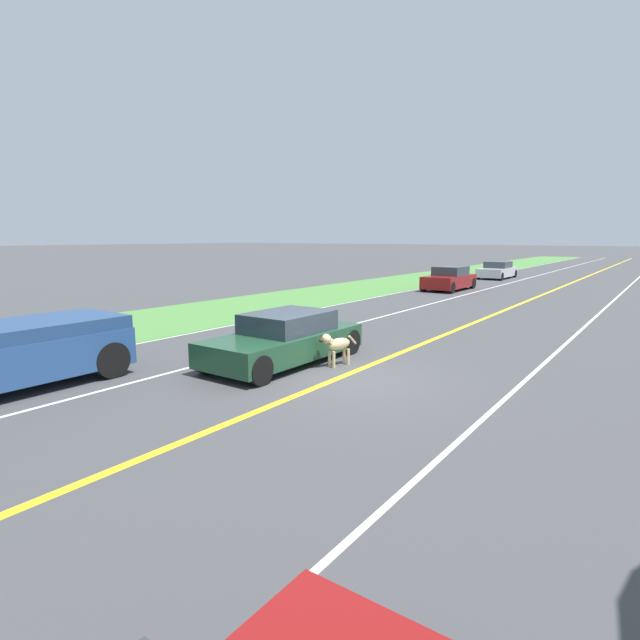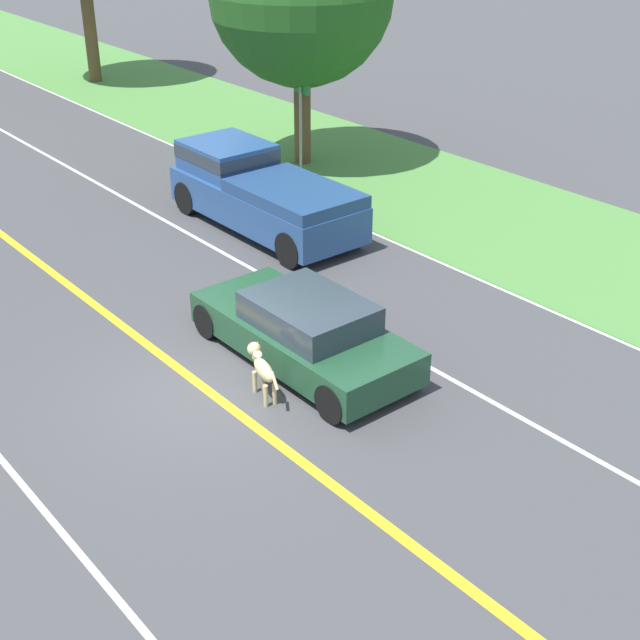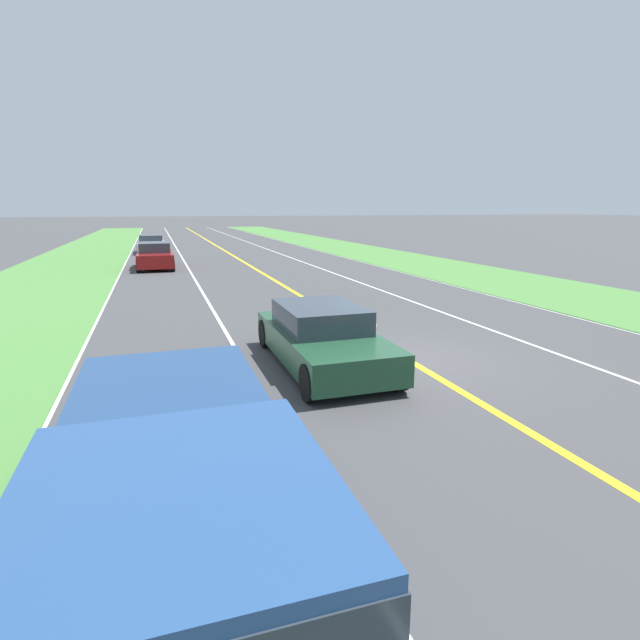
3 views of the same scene
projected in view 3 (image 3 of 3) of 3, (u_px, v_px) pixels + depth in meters
The scene contains 10 objects.
ground_plane at pixel (408, 360), 11.05m from camera, with size 400.00×400.00×0.00m, color #424244.
centre_divider_line at pixel (408, 360), 11.05m from camera, with size 0.18×160.00×0.01m, color yellow.
lane_edge_line_right at pixel (58, 396), 8.92m from camera, with size 0.14×160.00×0.01m, color white.
lane_dash_same_dir at pixel (252, 376), 9.98m from camera, with size 0.10×160.00×0.01m, color white.
lane_dash_oncoming at pixel (537, 346), 12.11m from camera, with size 0.10×160.00×0.01m, color white.
ego_car at pixel (322, 337), 10.57m from camera, with size 1.92×4.54×1.29m.
dog at pixel (369, 331), 11.39m from camera, with size 0.44×1.21×0.88m.
pickup_truck at pixel (176, 498), 4.17m from camera, with size 2.06×5.42×1.81m.
car_trailing_near at pixel (155, 256), 27.68m from camera, with size 1.93×4.39×1.42m.
car_trailing_mid at pixel (151, 244), 37.35m from camera, with size 1.94×4.49×1.31m.
Camera 3 is at (5.15, 9.45, 3.29)m, focal length 28.00 mm.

